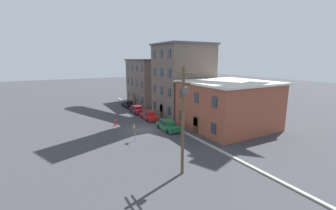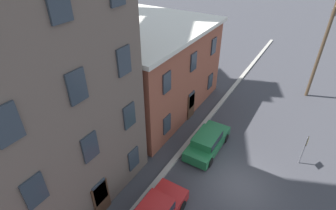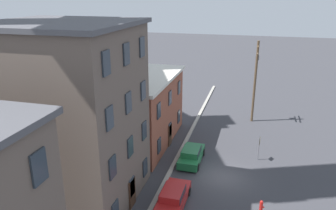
{
  "view_description": "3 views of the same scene",
  "coord_description": "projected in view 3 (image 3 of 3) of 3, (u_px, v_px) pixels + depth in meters",
  "views": [
    {
      "loc": [
        29.87,
        -12.27,
        10.28
      ],
      "look_at": [
        0.74,
        3.74,
        3.51
      ],
      "focal_mm": 24.0,
      "sensor_mm": 36.0,
      "label": 1
    },
    {
      "loc": [
        -11.64,
        -1.87,
        13.12
      ],
      "look_at": [
        -0.38,
        4.99,
        4.46
      ],
      "focal_mm": 28.0,
      "sensor_mm": 36.0,
      "label": 2
    },
    {
      "loc": [
        -24.74,
        -1.94,
        14.88
      ],
      "look_at": [
        0.97,
        5.08,
        5.7
      ],
      "focal_mm": 35.0,
      "sensor_mm": 36.0,
      "label": 3
    }
  ],
  "objects": [
    {
      "name": "ground_plane",
      "position": [
        222.0,
        177.0,
        27.89
      ],
      "size": [
        200.0,
        200.0,
        0.0
      ],
      "primitive_type": "plane",
      "color": "#38383D"
    },
    {
      "name": "kerb_strip",
      "position": [
        171.0,
        169.0,
        28.99
      ],
      "size": [
        56.0,
        0.36,
        0.16
      ],
      "primitive_type": "cube",
      "color": "#9E998E",
      "rests_on": "ground_plane"
    },
    {
      "name": "apartment_midblock",
      "position": [
        69.0,
        116.0,
        23.11
      ],
      "size": [
        9.24,
        9.54,
        13.15
      ],
      "color": "#66564C",
      "rests_on": "ground_plane"
    },
    {
      "name": "apartment_far",
      "position": [
        115.0,
        107.0,
        34.14
      ],
      "size": [
        11.98,
        12.25,
        7.07
      ],
      "color": "brown",
      "rests_on": "ground_plane"
    },
    {
      "name": "car_red",
      "position": [
        173.0,
        197.0,
        23.92
      ],
      "size": [
        4.4,
        1.92,
        1.43
      ],
      "color": "#B21E1E",
      "rests_on": "ground_plane"
    },
    {
      "name": "car_green",
      "position": [
        191.0,
        154.0,
        30.15
      ],
      "size": [
        4.4,
        1.92,
        1.43
      ],
      "color": "#1E6638",
      "rests_on": "ground_plane"
    },
    {
      "name": "caution_sign",
      "position": [
        259.0,
        144.0,
        30.25
      ],
      "size": [
        0.89,
        0.08,
        2.38
      ],
      "color": "slate",
      "rests_on": "ground_plane"
    },
    {
      "name": "utility_pole",
      "position": [
        255.0,
        77.0,
        38.31
      ],
      "size": [
        2.4,
        0.44,
        9.75
      ],
      "color": "brown",
      "rests_on": "ground_plane"
    },
    {
      "name": "fire_hydrant",
      "position": [
        261.0,
        206.0,
        23.25
      ],
      "size": [
        0.24,
        0.34,
        0.96
      ],
      "color": "red",
      "rests_on": "ground_plane"
    }
  ]
}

